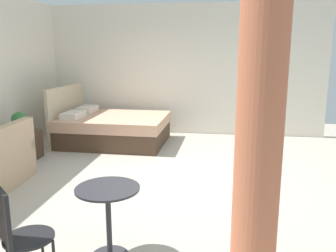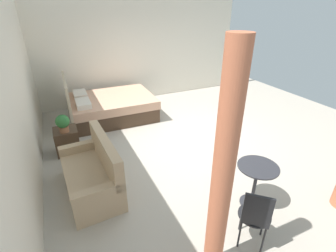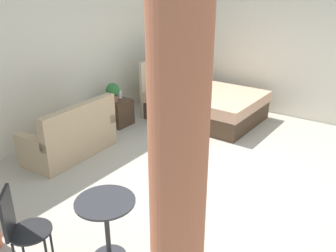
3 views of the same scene
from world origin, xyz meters
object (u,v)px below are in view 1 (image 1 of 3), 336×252
bed (111,128)px  balcony_table (108,210)px  potted_plant (19,121)px  vase (25,125)px  cafe_chair_near_window (17,231)px  nightstand (25,145)px

bed → balcony_table: (-3.99, -1.22, 0.16)m
balcony_table → potted_plant: bearing=42.6°
bed → vase: 1.70m
vase → cafe_chair_near_window: cafe_chair_near_window is taller
potted_plant → balcony_table: size_ratio=0.52×
nightstand → balcony_table: balcony_table is taller
potted_plant → cafe_chair_near_window: bearing=-149.7°
balcony_table → cafe_chair_near_window: bearing=136.4°
nightstand → cafe_chair_near_window: (-3.26, -1.84, 0.27)m
bed → nightstand: size_ratio=4.24×
potted_plant → vase: bearing=10.1°
bed → vase: (-1.17, 1.21, 0.27)m
balcony_table → cafe_chair_near_window: 0.78m
nightstand → balcony_table: bearing=-138.6°
bed → nightstand: 1.74m
bed → balcony_table: bearing=-163.0°
potted_plant → bed: bearing=-40.0°
potted_plant → balcony_table: potted_plant is taller
nightstand → cafe_chair_near_window: 3.76m
bed → potted_plant: (-1.39, 1.17, 0.39)m
cafe_chair_near_window → vase: bearing=29.2°
bed → potted_plant: 1.86m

